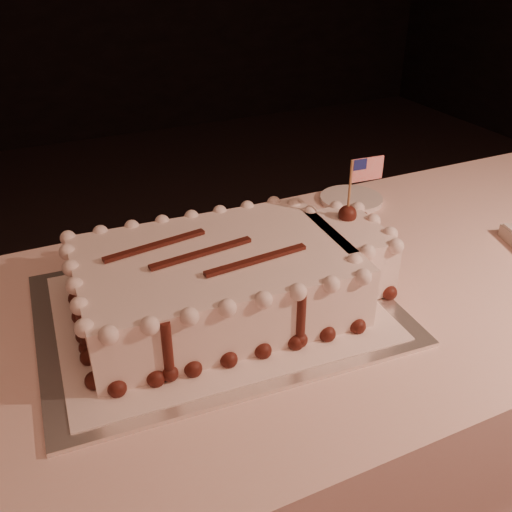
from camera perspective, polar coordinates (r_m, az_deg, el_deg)
name	(u,v)px	position (r m, az deg, el deg)	size (l,w,h in m)	color
banquet_table	(283,434)	(1.34, 2.76, -17.38)	(2.40, 0.80, 0.75)	#FFD2C5
cake_board	(217,309)	(1.05, -3.96, -5.29)	(0.63, 0.47, 0.01)	white
doily	(217,307)	(1.05, -3.97, -5.07)	(0.56, 0.43, 0.00)	white
sheet_cake	(233,276)	(1.03, -2.31, -2.05)	(0.61, 0.37, 0.24)	white
side_plate	(351,199)	(1.48, 9.50, 5.63)	(0.16, 0.16, 0.01)	white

